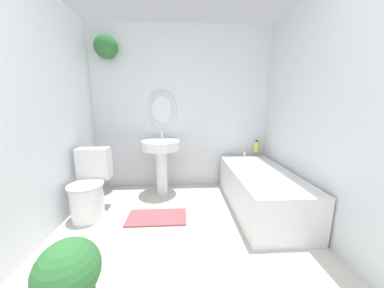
{
  "coord_description": "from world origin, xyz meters",
  "views": [
    {
      "loc": [
        -0.01,
        -0.37,
        1.26
      ],
      "look_at": [
        0.1,
        1.61,
        0.87
      ],
      "focal_mm": 18.0,
      "sensor_mm": 36.0,
      "label": 1
    }
  ],
  "objects_px": {
    "toilet": "(90,188)",
    "shampoo_bottle": "(256,146)",
    "bathtub": "(260,188)",
    "pedestal_sink": "(161,154)",
    "potted_plant": "(69,276)"
  },
  "relations": [
    {
      "from": "toilet",
      "to": "shampoo_bottle",
      "type": "bearing_deg",
      "value": 17.75
    },
    {
      "from": "toilet",
      "to": "bathtub",
      "type": "height_order",
      "value": "toilet"
    },
    {
      "from": "toilet",
      "to": "pedestal_sink",
      "type": "relative_size",
      "value": 0.87
    },
    {
      "from": "toilet",
      "to": "potted_plant",
      "type": "xyz_separation_m",
      "value": [
        0.39,
        -1.13,
        -0.06
      ]
    },
    {
      "from": "pedestal_sink",
      "to": "shampoo_bottle",
      "type": "xyz_separation_m",
      "value": [
        1.44,
        0.18,
        0.06
      ]
    },
    {
      "from": "shampoo_bottle",
      "to": "potted_plant",
      "type": "height_order",
      "value": "shampoo_bottle"
    },
    {
      "from": "bathtub",
      "to": "shampoo_bottle",
      "type": "xyz_separation_m",
      "value": [
        0.19,
        0.66,
        0.39
      ]
    },
    {
      "from": "pedestal_sink",
      "to": "toilet",
      "type": "bearing_deg",
      "value": -145.85
    },
    {
      "from": "pedestal_sink",
      "to": "bathtub",
      "type": "relative_size",
      "value": 0.6
    },
    {
      "from": "shampoo_bottle",
      "to": "potted_plant",
      "type": "bearing_deg",
      "value": -134.86
    },
    {
      "from": "pedestal_sink",
      "to": "bathtub",
      "type": "xyz_separation_m",
      "value": [
        1.25,
        -0.48,
        -0.33
      ]
    },
    {
      "from": "bathtub",
      "to": "potted_plant",
      "type": "relative_size",
      "value": 3.0
    },
    {
      "from": "pedestal_sink",
      "to": "potted_plant",
      "type": "distance_m",
      "value": 1.73
    },
    {
      "from": "toilet",
      "to": "potted_plant",
      "type": "relative_size",
      "value": 1.56
    },
    {
      "from": "toilet",
      "to": "shampoo_bottle",
      "type": "height_order",
      "value": "toilet"
    }
  ]
}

